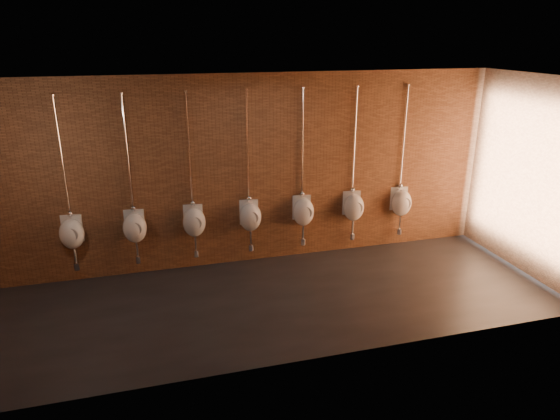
# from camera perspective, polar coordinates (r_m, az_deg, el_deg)

# --- Properties ---
(ground) EXTENTS (8.50, 8.50, 0.00)m
(ground) POSITION_cam_1_polar(r_m,az_deg,el_deg) (7.59, -0.42, -10.27)
(ground) COLOR black
(ground) RESTS_ON ground
(room_shell) EXTENTS (8.54, 3.04, 3.22)m
(room_shell) POSITION_cam_1_polar(r_m,az_deg,el_deg) (6.82, -0.46, 4.56)
(room_shell) COLOR black
(room_shell) RESTS_ON ground
(urinal_0) EXTENTS (0.43, 0.39, 2.72)m
(urinal_0) POSITION_cam_1_polar(r_m,az_deg,el_deg) (8.36, -22.70, -2.38)
(urinal_0) COLOR white
(urinal_0) RESTS_ON ground
(urinal_1) EXTENTS (0.43, 0.39, 2.72)m
(urinal_1) POSITION_cam_1_polar(r_m,az_deg,el_deg) (8.27, -16.27, -1.83)
(urinal_1) COLOR white
(urinal_1) RESTS_ON ground
(urinal_2) EXTENTS (0.43, 0.39, 2.72)m
(urinal_2) POSITION_cam_1_polar(r_m,az_deg,el_deg) (8.29, -9.79, -1.26)
(urinal_2) COLOR white
(urinal_2) RESTS_ON ground
(urinal_3) EXTENTS (0.43, 0.39, 2.72)m
(urinal_3) POSITION_cam_1_polar(r_m,az_deg,el_deg) (8.42, -3.42, -0.67)
(urinal_3) COLOR white
(urinal_3) RESTS_ON ground
(urinal_4) EXTENTS (0.43, 0.39, 2.72)m
(urinal_4) POSITION_cam_1_polar(r_m,az_deg,el_deg) (8.65, 2.68, -0.11)
(urinal_4) COLOR white
(urinal_4) RESTS_ON ground
(urinal_5) EXTENTS (0.43, 0.39, 2.72)m
(urinal_5) POSITION_cam_1_polar(r_m,az_deg,el_deg) (8.97, 8.40, 0.43)
(urinal_5) COLOR white
(urinal_5) RESTS_ON ground
(urinal_6) EXTENTS (0.43, 0.39, 2.72)m
(urinal_6) POSITION_cam_1_polar(r_m,az_deg,el_deg) (9.37, 13.68, 0.91)
(urinal_6) COLOR white
(urinal_6) RESTS_ON ground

